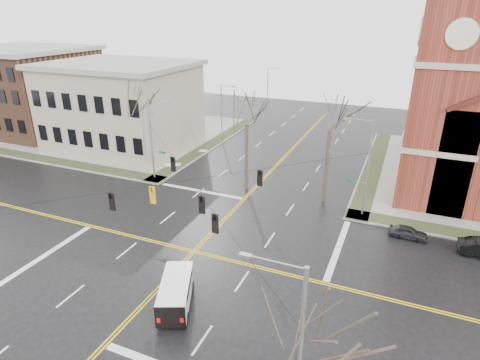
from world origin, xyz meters
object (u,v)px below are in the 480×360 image
at_px(signal_pole_nw, 152,137).
at_px(cargo_van, 176,290).
at_px(streetlight_north_a, 222,110).
at_px(tree_nw_far, 143,105).
at_px(signal_pole_ne, 366,166).
at_px(parked_car_a, 408,232).
at_px(tree_nw_near, 247,120).
at_px(tree_ne, 330,125).
at_px(signal_pole_se, 296,353).
at_px(streetlight_north_b, 268,88).

distance_m(signal_pole_nw, cargo_van, 22.16).
xyz_separation_m(streetlight_north_a, cargo_van, (12.62, -33.80, -3.40)).
xyz_separation_m(signal_pole_nw, streetlight_north_a, (0.67, 16.50, -0.48)).
bearing_deg(tree_nw_far, signal_pole_ne, -4.76).
bearing_deg(parked_car_a, streetlight_north_a, 55.94).
xyz_separation_m(tree_nw_far, tree_nw_near, (12.90, -0.46, -0.28)).
relative_size(signal_pole_ne, tree_ne, 0.83).
height_order(signal_pole_nw, cargo_van, signal_pole_nw).
bearing_deg(streetlight_north_a, signal_pole_se, -60.91).
distance_m(signal_pole_nw, tree_ne, 19.17).
height_order(tree_nw_far, tree_ne, tree_ne).
bearing_deg(streetlight_north_a, signal_pole_nw, -92.32).
bearing_deg(parked_car_a, cargo_van, 139.24).
distance_m(signal_pole_ne, streetlight_north_a, 27.48).
bearing_deg(signal_pole_se, cargo_van, 148.66).
bearing_deg(cargo_van, tree_nw_near, 75.08).
relative_size(streetlight_north_a, tree_ne, 0.73).
relative_size(signal_pole_se, parked_car_a, 2.90).
relative_size(parked_car_a, tree_nw_near, 0.30).
height_order(parked_car_a, tree_nw_far, tree_nw_far).
relative_size(signal_pole_nw, tree_ne, 0.83).
bearing_deg(cargo_van, signal_pole_ne, 38.23).
relative_size(signal_pole_nw, tree_nw_near, 0.87).
relative_size(streetlight_north_b, cargo_van, 1.58).
xyz_separation_m(signal_pole_ne, streetlight_north_b, (-21.97, 36.50, -0.48)).
bearing_deg(signal_pole_ne, tree_nw_near, 172.38).
xyz_separation_m(signal_pole_nw, signal_pole_se, (22.64, -23.00, 0.00)).
bearing_deg(parked_car_a, signal_pole_nw, 86.49).
distance_m(signal_pole_nw, signal_pole_se, 32.28).
height_order(signal_pole_ne, streetlight_north_b, signal_pole_ne).
bearing_deg(cargo_van, tree_nw_far, 105.66).
bearing_deg(parked_car_a, signal_pole_ne, 60.52).
bearing_deg(signal_pole_ne, cargo_van, -118.41).
distance_m(signal_pole_ne, tree_ne, 5.05).
bearing_deg(streetlight_north_a, parked_car_a, -36.07).
xyz_separation_m(signal_pole_ne, tree_nw_far, (-25.07, 2.09, 2.86)).
distance_m(signal_pole_ne, tree_nw_far, 25.32).
relative_size(signal_pole_se, streetlight_north_b, 1.12).
xyz_separation_m(signal_pole_se, cargo_van, (-9.36, 5.70, -3.88)).
xyz_separation_m(cargo_van, tree_ne, (5.59, 18.91, 6.84)).
height_order(signal_pole_nw, tree_nw_far, tree_nw_far).
relative_size(signal_pole_nw, streetlight_north_a, 1.12).
distance_m(signal_pole_nw, parked_car_a, 27.37).
distance_m(signal_pole_se, streetlight_north_a, 45.20).
distance_m(streetlight_north_b, tree_nw_near, 36.36).
xyz_separation_m(streetlight_north_a, parked_car_a, (26.22, -19.10, -3.94)).
height_order(signal_pole_se, tree_ne, tree_ne).
bearing_deg(tree_nw_far, tree_ne, -1.30).
bearing_deg(signal_pole_ne, parked_car_a, -31.49).
bearing_deg(cargo_van, signal_pole_nw, 104.16).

